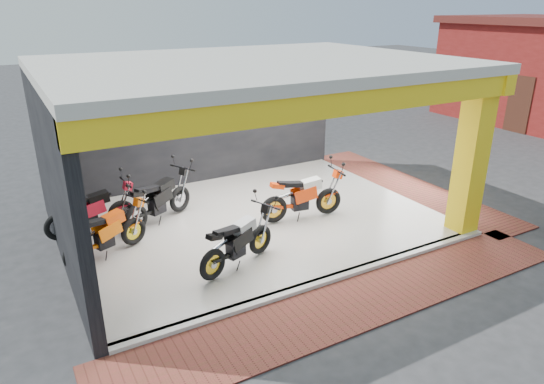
% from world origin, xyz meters
% --- Properties ---
extents(ground, '(80.00, 80.00, 0.00)m').
position_xyz_m(ground, '(0.00, 0.00, 0.00)').
color(ground, '#2D2D30').
rests_on(ground, ground).
extents(showroom_floor, '(8.00, 6.00, 0.10)m').
position_xyz_m(showroom_floor, '(0.00, 2.00, 0.05)').
color(showroom_floor, silver).
rests_on(showroom_floor, ground).
extents(showroom_ceiling, '(8.40, 6.40, 0.20)m').
position_xyz_m(showroom_ceiling, '(0.00, 2.00, 3.60)').
color(showroom_ceiling, beige).
rests_on(showroom_ceiling, corner_column).
extents(back_wall, '(8.20, 0.20, 3.50)m').
position_xyz_m(back_wall, '(0.00, 5.10, 1.75)').
color(back_wall, black).
rests_on(back_wall, ground).
extents(left_wall, '(0.20, 6.20, 3.50)m').
position_xyz_m(left_wall, '(-4.10, 2.00, 1.75)').
color(left_wall, black).
rests_on(left_wall, ground).
extents(corner_column, '(0.50, 0.50, 3.50)m').
position_xyz_m(corner_column, '(3.75, -0.75, 1.75)').
color(corner_column, yellow).
rests_on(corner_column, ground).
extents(header_beam_front, '(8.40, 0.30, 0.40)m').
position_xyz_m(header_beam_front, '(0.00, -1.00, 3.30)').
color(header_beam_front, yellow).
rests_on(header_beam_front, corner_column).
extents(header_beam_right, '(0.30, 6.40, 0.40)m').
position_xyz_m(header_beam_right, '(4.00, 2.00, 3.30)').
color(header_beam_right, yellow).
rests_on(header_beam_right, corner_column).
extents(floor_kerb, '(8.00, 0.20, 0.10)m').
position_xyz_m(floor_kerb, '(0.00, -1.02, 0.05)').
color(floor_kerb, silver).
rests_on(floor_kerb, ground).
extents(paver_front, '(9.00, 1.40, 0.03)m').
position_xyz_m(paver_front, '(0.00, -1.80, 0.01)').
color(paver_front, brown).
rests_on(paver_front, ground).
extents(paver_right, '(1.40, 7.00, 0.03)m').
position_xyz_m(paver_right, '(4.80, 2.00, 0.01)').
color(paver_right, brown).
rests_on(paver_right, ground).
extents(moto_hero, '(2.22, 1.08, 1.30)m').
position_xyz_m(moto_hero, '(1.61, 1.33, 0.75)').
color(moto_hero, '#FF3D0A').
rests_on(moto_hero, showroom_floor).
extents(moto_row_a, '(2.13, 1.39, 1.22)m').
position_xyz_m(moto_row_a, '(-0.71, 0.40, 0.71)').
color(moto_row_a, black).
rests_on(moto_row_a, showroom_floor).
extents(moto_row_b, '(2.23, 1.67, 1.29)m').
position_xyz_m(moto_row_b, '(-1.40, 3.18, 0.75)').
color(moto_row_b, black).
rests_on(moto_row_b, showroom_floor).
extents(moto_row_c, '(2.07, 1.40, 1.19)m').
position_xyz_m(moto_row_c, '(-2.80, 2.02, 0.69)').
color(moto_row_c, orange).
rests_on(moto_row_c, showroom_floor).
extents(moto_row_d, '(2.06, 0.87, 1.23)m').
position_xyz_m(moto_row_d, '(-2.80, 3.05, 0.72)').
color(moto_row_d, red).
rests_on(moto_row_d, showroom_floor).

